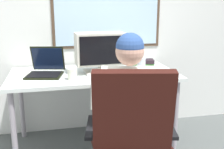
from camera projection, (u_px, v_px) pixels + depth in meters
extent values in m
cube|color=silver|center=(111.00, 6.00, 2.90)|extent=(4.51, 0.06, 2.68)
cylinder|color=gray|center=(14.00, 132.00, 2.24)|extent=(0.05, 0.05, 0.71)
cylinder|color=gray|center=(175.00, 117.00, 2.53)|extent=(0.05, 0.05, 0.71)
cylinder|color=gray|center=(22.00, 105.00, 2.83)|extent=(0.05, 0.05, 0.71)
cylinder|color=gray|center=(152.00, 95.00, 3.12)|extent=(0.05, 0.05, 0.71)
cube|color=silver|center=(93.00, 74.00, 2.59)|extent=(1.54, 0.76, 0.03)
cube|color=black|center=(130.00, 144.00, 1.93)|extent=(0.51, 0.51, 0.06)
cube|color=black|center=(133.00, 115.00, 1.64)|extent=(0.50, 0.24, 0.57)
cube|color=black|center=(169.00, 127.00, 1.90)|extent=(0.12, 0.36, 0.02)
cube|color=black|center=(90.00, 127.00, 1.90)|extent=(0.12, 0.36, 0.02)
cylinder|color=#54415D|center=(147.00, 124.00, 2.18)|extent=(0.24, 0.48, 0.15)
cylinder|color=#54415D|center=(143.00, 136.00, 2.46)|extent=(0.12, 0.12, 0.44)
cylinder|color=#54415D|center=(106.00, 124.00, 2.18)|extent=(0.24, 0.48, 0.15)
cylinder|color=#54415D|center=(107.00, 136.00, 2.46)|extent=(0.12, 0.12, 0.44)
cube|color=silver|center=(129.00, 105.00, 1.89)|extent=(0.43, 0.34, 0.52)
sphere|color=tan|center=(130.00, 51.00, 1.80)|extent=(0.19, 0.19, 0.19)
sphere|color=navy|center=(130.00, 47.00, 1.79)|extent=(0.19, 0.19, 0.19)
cylinder|color=silver|center=(160.00, 89.00, 1.92)|extent=(0.13, 0.21, 0.29)
cylinder|color=tan|center=(157.00, 103.00, 2.04)|extent=(0.12, 0.22, 0.26)
sphere|color=tan|center=(156.00, 105.00, 2.08)|extent=(0.09, 0.09, 0.09)
cylinder|color=silver|center=(97.00, 90.00, 1.92)|extent=(0.12, 0.19, 0.29)
cylinder|color=tan|center=(98.00, 90.00, 2.06)|extent=(0.10, 0.13, 0.27)
sphere|color=tan|center=(98.00, 78.00, 2.14)|extent=(0.09, 0.09, 0.09)
cube|color=beige|center=(100.00, 71.00, 2.59)|extent=(0.29, 0.24, 0.02)
cylinder|color=beige|center=(100.00, 67.00, 2.58)|extent=(0.04, 0.04, 0.06)
cube|color=beige|center=(100.00, 49.00, 2.54)|extent=(0.46, 0.23, 0.29)
cube|color=black|center=(103.00, 50.00, 2.44)|extent=(0.41, 0.03, 0.25)
cube|color=black|center=(44.00, 75.00, 2.45)|extent=(0.35, 0.32, 0.02)
cube|color=black|center=(44.00, 74.00, 2.45)|extent=(0.32, 0.28, 0.00)
cube|color=black|center=(48.00, 58.00, 2.58)|extent=(0.31, 0.15, 0.23)
cube|color=#0F1933|center=(48.00, 59.00, 2.57)|extent=(0.29, 0.13, 0.21)
cylinder|color=silver|center=(141.00, 76.00, 2.47)|extent=(0.07, 0.07, 0.00)
cylinder|color=silver|center=(141.00, 71.00, 2.46)|extent=(0.01, 0.01, 0.08)
cylinder|color=silver|center=(141.00, 63.00, 2.44)|extent=(0.08, 0.08, 0.08)
cylinder|color=maroon|center=(141.00, 65.00, 2.44)|extent=(0.07, 0.07, 0.04)
cube|color=red|center=(144.00, 68.00, 2.71)|extent=(0.17, 0.15, 0.03)
cube|color=#3E8039|center=(142.00, 64.00, 2.70)|extent=(0.21, 0.15, 0.03)
cube|color=black|center=(144.00, 61.00, 2.69)|extent=(0.20, 0.15, 0.03)
cylinder|color=beige|center=(72.00, 74.00, 2.34)|extent=(0.08, 0.08, 0.09)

